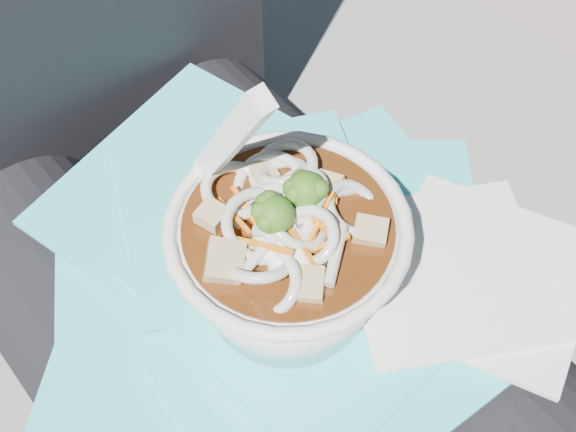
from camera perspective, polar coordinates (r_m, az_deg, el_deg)
stone_ledge at (r=0.95m, az=-6.40°, el=-11.53°), size 1.04×0.58×0.47m
lap at (r=0.62m, az=-0.88°, el=-10.02°), size 0.32×0.48×0.15m
person_body at (r=0.64m, az=-6.10°, el=-3.30°), size 0.34×0.94×1.01m
plastic_bag at (r=0.55m, az=-1.32°, el=-4.39°), size 0.40×0.36×0.02m
napkins at (r=0.56m, az=12.80°, el=-4.10°), size 0.20×0.20×0.01m
udon_bowl at (r=0.49m, az=-0.08°, el=-2.58°), size 0.17×0.17×0.20m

